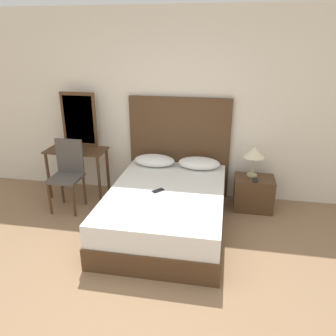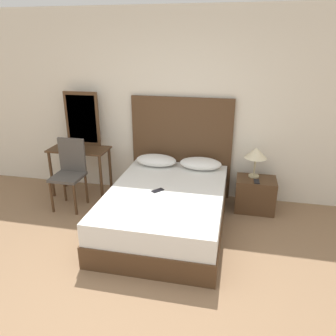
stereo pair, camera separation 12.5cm
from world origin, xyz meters
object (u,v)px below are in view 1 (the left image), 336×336
(table_lamp, at_px, (254,153))
(vanity_desk, at_px, (77,159))
(chair, at_px, (68,170))
(nightstand, at_px, (253,193))
(phone_on_nightstand, at_px, (255,180))
(phone_on_bed, at_px, (158,191))
(bed, at_px, (167,209))

(table_lamp, bearing_deg, vanity_desk, -177.87)
(vanity_desk, xyz_separation_m, chair, (0.04, -0.39, -0.03))
(chair, bearing_deg, table_lamp, 10.80)
(table_lamp, height_order, chair, chair)
(chair, bearing_deg, nightstand, 8.95)
(table_lamp, height_order, vanity_desk, table_lamp)
(table_lamp, xyz_separation_m, vanity_desk, (-2.58, -0.10, -0.22))
(phone_on_nightstand, bearing_deg, phone_on_bed, -150.52)
(bed, distance_m, phone_on_bed, 0.30)
(vanity_desk, bearing_deg, phone_on_bed, -28.50)
(bed, distance_m, vanity_desk, 1.69)
(phone_on_bed, distance_m, nightstand, 1.47)
(table_lamp, distance_m, vanity_desk, 2.59)
(bed, bearing_deg, phone_on_nightstand, 29.60)
(vanity_desk, bearing_deg, table_lamp, 2.13)
(bed, bearing_deg, phone_on_bed, -151.92)
(table_lamp, relative_size, chair, 0.43)
(phone_on_bed, height_order, phone_on_nightstand, phone_on_bed)
(bed, relative_size, nightstand, 3.75)
(phone_on_nightstand, height_order, chair, chair)
(bed, distance_m, chair, 1.53)
(phone_on_bed, bearing_deg, phone_on_nightstand, 29.48)
(bed, distance_m, nightstand, 1.33)
(nightstand, xyz_separation_m, chair, (-2.58, -0.41, 0.32))
(nightstand, relative_size, chair, 0.55)
(bed, xyz_separation_m, vanity_desk, (-1.50, 0.71, 0.33))
(phone_on_bed, bearing_deg, vanity_desk, 151.50)
(bed, height_order, table_lamp, table_lamp)
(phone_on_bed, bearing_deg, bed, 28.08)
(vanity_desk, bearing_deg, chair, -84.60)
(nightstand, bearing_deg, bed, -146.81)
(phone_on_bed, relative_size, nightstand, 0.30)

